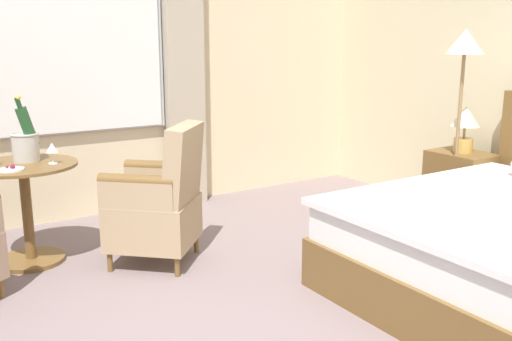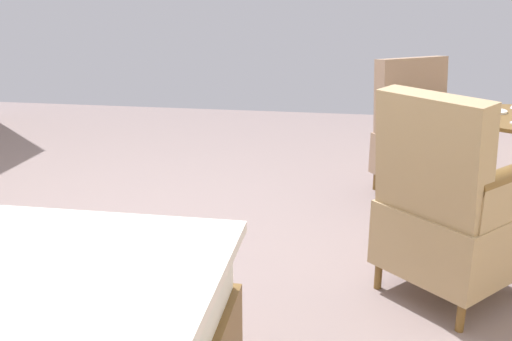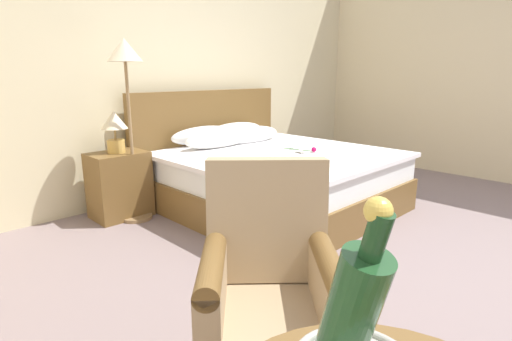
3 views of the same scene
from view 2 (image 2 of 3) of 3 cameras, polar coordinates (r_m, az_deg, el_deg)
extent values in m
plane|color=gray|center=(3.19, -11.96, -7.97)|extent=(7.43, 7.43, 0.00)
cylinder|color=brown|center=(3.63, 24.15, -5.69)|extent=(0.45, 0.45, 0.03)
cylinder|color=white|center=(3.49, 22.54, 5.52)|extent=(0.16, 0.16, 0.01)
sphere|color=maroon|center=(3.47, 22.62, 5.77)|extent=(0.03, 0.03, 0.03)
sphere|color=brown|center=(3.51, 22.93, 5.84)|extent=(0.02, 0.02, 0.02)
sphere|color=maroon|center=(3.48, 22.61, 5.79)|extent=(0.02, 0.02, 0.02)
cylinder|color=brown|center=(3.15, 17.75, -7.48)|extent=(0.04, 0.04, 0.14)
cylinder|color=brown|center=(2.59, 19.79, -13.58)|extent=(0.04, 0.04, 0.14)
cylinder|color=brown|center=(2.81, 12.13, -10.21)|extent=(0.04, 0.04, 0.14)
cube|color=tan|center=(2.77, 19.12, -6.15)|extent=(0.76, 0.76, 0.31)
cube|color=tan|center=(2.45, 17.18, 1.30)|extent=(0.48, 0.46, 0.53)
cube|color=tan|center=(2.60, 23.79, -2.44)|extent=(0.41, 0.43, 0.18)
cylinder|color=brown|center=(2.57, 24.04, -0.53)|extent=(0.41, 0.43, 0.09)
cube|color=tan|center=(2.81, 16.29, -0.12)|extent=(0.41, 0.43, 0.18)
cylinder|color=brown|center=(2.79, 16.46, 1.66)|extent=(0.41, 0.43, 0.09)
cylinder|color=brown|center=(3.77, 15.86, -3.11)|extent=(0.04, 0.04, 0.13)
cylinder|color=brown|center=(4.07, 21.04, -2.07)|extent=(0.04, 0.04, 0.13)
cylinder|color=brown|center=(4.11, 11.87, -1.02)|extent=(0.04, 0.04, 0.13)
cylinder|color=brown|center=(4.39, 16.92, -0.20)|extent=(0.04, 0.04, 0.13)
cube|color=gray|center=(4.02, 16.69, 1.21)|extent=(0.76, 0.75, 0.28)
cube|color=gray|center=(4.09, 15.22, 7.32)|extent=(0.53, 0.42, 0.51)
cube|color=gray|center=(3.80, 14.58, 4.30)|extent=(0.34, 0.47, 0.21)
cylinder|color=brown|center=(3.78, 14.70, 5.82)|extent=(0.34, 0.47, 0.09)
cube|color=gray|center=(4.09, 19.62, 4.77)|extent=(0.34, 0.47, 0.21)
cylinder|color=brown|center=(4.07, 19.77, 6.19)|extent=(0.34, 0.47, 0.09)
camera|label=1|loc=(4.97, -29.49, 17.41)|focal=40.00mm
camera|label=3|loc=(3.75, 34.10, 13.97)|focal=28.00mm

